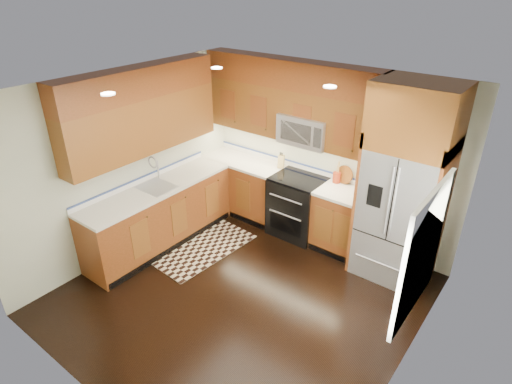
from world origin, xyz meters
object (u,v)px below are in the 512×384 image
Objects in this scene: range at (297,206)px; rug at (201,246)px; utensil_crock at (337,175)px; refrigerator at (404,186)px; knife_block at (281,161)px.

rug is (-0.91, -1.21, -0.46)m from range.
utensil_crock is at bearing 49.41° from rug.
range reaches higher than rug.
range is 0.80m from utensil_crock.
rug is at bearing -154.60° from refrigerator.
knife_block is at bearing 173.76° from refrigerator.
refrigerator is 7.96× the size of utensil_crock.
refrigerator is at bearing 29.43° from rug.
knife_block reaches higher than range.
range is at bearing 178.60° from refrigerator.
refrigerator reaches higher than rug.
range is 3.83× the size of knife_block.
range is 1.76m from refrigerator.
refrigerator is at bearing -1.40° from range.
rug is 4.65× the size of utensil_crock.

